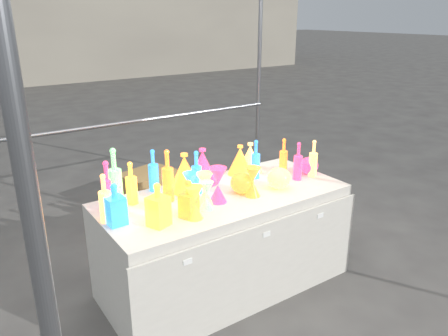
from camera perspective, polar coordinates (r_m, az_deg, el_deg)
ground at (r=3.50m, az=0.00°, el=-14.80°), size 80.00×80.00×0.00m
display_table at (r=3.30m, az=0.09°, el=-9.51°), size 1.84×0.83×0.75m
cardboard_box_closed at (r=4.76m, az=-9.86°, el=-2.71°), size 0.62×0.52×0.39m
cardboard_box_flat at (r=4.97m, az=-10.53°, el=-3.85°), size 0.88×0.80×0.06m
bottle_0 at (r=3.01m, az=-12.02°, el=-1.90°), size 0.09×0.09×0.30m
bottle_1 at (r=3.20m, az=-9.21°, el=-0.28°), size 0.09×0.09×0.31m
bottle_2 at (r=3.00m, az=-7.36°, el=-0.96°), size 0.09×0.09×0.37m
bottle_3 at (r=2.98m, az=-14.98°, el=-2.08°), size 0.09×0.09×0.33m
bottle_4 at (r=2.78m, az=-15.32°, el=-3.81°), size 0.10×0.10×0.32m
bottle_5 at (r=2.96m, az=-14.04°, el=-1.25°), size 0.12×0.12×0.41m
bottle_7 at (r=3.11m, az=-3.61°, el=-0.55°), size 0.09×0.09×0.32m
decanter_0 at (r=2.67m, az=-8.62°, el=-4.73°), size 0.15×0.15×0.28m
decanter_1 at (r=2.76m, az=-4.65°, el=-4.03°), size 0.13×0.13×0.25m
decanter_2 at (r=2.74m, az=-14.03°, el=-4.61°), size 0.12×0.12×0.27m
hourglass_0 at (r=3.08m, az=3.79°, el=-1.80°), size 0.14×0.14×0.22m
hourglass_1 at (r=2.97m, az=-0.81°, el=-2.22°), size 0.16×0.16×0.25m
hourglass_2 at (r=2.95m, az=-2.52°, el=-2.71°), size 0.11×0.11×0.22m
hourglass_3 at (r=2.87m, az=-2.33°, el=-3.66°), size 0.11×0.11×0.20m
hourglass_4 at (r=2.75m, az=-3.90°, el=-4.53°), size 0.11×0.11×0.22m
hourglass_5 at (r=3.01m, az=-4.41°, el=-2.47°), size 0.13×0.13×0.21m
globe_1 at (r=3.24m, az=7.19°, el=-1.49°), size 0.21×0.21×0.14m
globe_2 at (r=3.14m, az=2.38°, el=-2.10°), size 0.21×0.21×0.14m
globe_3 at (r=3.58m, az=11.00°, el=0.19°), size 0.20×0.20×0.12m
lampshade_0 at (r=3.17m, az=-5.16°, el=-0.53°), size 0.32×0.32×0.28m
lampshade_1 at (r=3.50m, az=2.11°, el=1.11°), size 0.21×0.21×0.24m
lampshade_2 at (r=3.31m, az=-2.80°, el=0.29°), size 0.29×0.29×0.27m
lampshade_3 at (r=3.56m, az=3.43°, el=1.42°), size 0.26×0.26×0.24m
bottle_8 at (r=3.41m, az=4.16°, el=1.16°), size 0.08×0.08×0.31m
bottle_9 at (r=3.54m, az=7.78°, el=1.58°), size 0.08×0.08×0.29m
bottle_10 at (r=3.42m, az=9.64°, el=0.91°), size 0.07×0.07×0.30m
bottle_11 at (r=3.52m, az=11.58°, el=1.28°), size 0.09×0.09×0.30m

